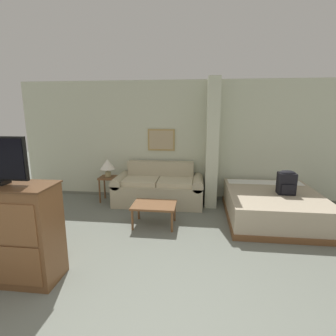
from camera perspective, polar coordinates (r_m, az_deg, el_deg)
The scene contains 9 objects.
wall_back at distance 5.86m, azimuth 2.56°, elevation 5.84°, with size 7.22×0.16×2.60m.
wall_partition_pillar at distance 5.48m, azimuth 9.54°, elevation 5.29°, with size 0.24×0.62×2.60m.
couch at distance 5.63m, azimuth -2.02°, elevation -4.49°, with size 1.88×0.84×0.87m.
coffee_table at distance 4.57m, azimuth -3.02°, elevation -8.37°, with size 0.75×0.54×0.39m.
side_table at distance 5.88m, azimuth -12.84°, elevation -2.98°, with size 0.36×0.36×0.55m.
table_lamp at distance 5.80m, azimuth -13.03°, elevation 0.69°, with size 0.33×0.33×0.39m.
tv_dresser at distance 3.65m, azimuth -32.17°, elevation -11.81°, with size 1.28×0.49×1.16m.
bed at distance 5.24m, azimuth 21.80°, elevation -7.51°, with size 1.65×1.91×0.51m.
backpack at distance 5.09m, azimuth 24.41°, elevation -2.77°, with size 0.29×0.24×0.43m.
Camera 1 is at (0.42, -1.69, 1.96)m, focal length 28.00 mm.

